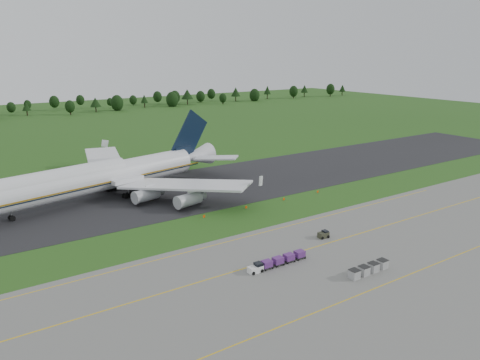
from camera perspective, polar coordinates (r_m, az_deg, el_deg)
ground at (r=107.11m, az=-1.67°, el=-5.13°), size 600.00×600.00×0.00m
apron at (r=82.74m, az=11.28°, el=-11.86°), size 300.00×52.00×0.06m
taxiway at (r=130.44m, az=-8.26°, el=-1.50°), size 300.00×40.00×0.08m
apron_markings at (r=87.23m, az=7.99°, el=-10.19°), size 300.00×30.20×0.01m
tree_line at (r=309.67m, az=-26.16°, el=7.94°), size 523.37×21.78×11.98m
aircraft at (r=127.92m, az=-16.36°, el=0.44°), size 74.08×70.25×20.76m
baggage_train at (r=86.02m, az=4.49°, el=-9.86°), size 12.51×1.60×1.54m
utility_cart at (r=99.45m, az=10.13°, el=-6.62°), size 2.30×1.55×1.22m
uld_row at (r=86.03m, az=15.41°, el=-10.40°), size 8.84×1.64×1.62m
edge_markers at (r=119.40m, az=3.13°, el=-2.83°), size 36.48×0.30×0.60m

